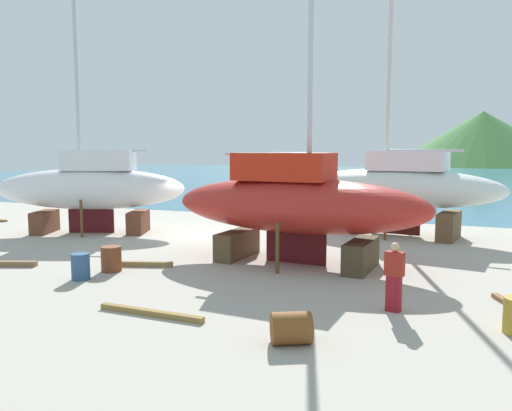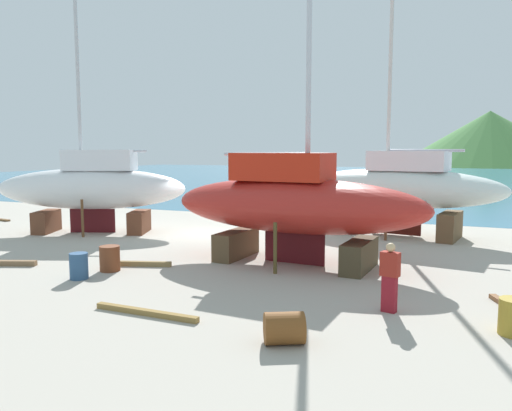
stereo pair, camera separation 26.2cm
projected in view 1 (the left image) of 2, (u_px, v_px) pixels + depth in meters
name	position (u px, v px, depth m)	size (l,w,h in m)	color
ground_plane	(147.00, 251.00, 19.28)	(46.45, 46.45, 0.00)	#A69F92
sea_water	(373.00, 178.00, 71.41)	(130.54, 89.76, 0.01)	teal
headland_hill	(481.00, 162.00, 173.08)	(115.63, 115.63, 34.69)	#43793B
sailboat_mid_port	(295.00, 203.00, 17.03)	(9.25, 3.52, 15.21)	#433825
sailboat_small_center	(91.00, 187.00, 23.36)	(9.13, 5.35, 14.97)	brown
sailboat_large_starboard	(397.00, 187.00, 22.75)	(9.70, 4.28, 15.97)	brown
worker	(394.00, 276.00, 11.98)	(0.49, 0.34, 1.69)	maroon
barrel_tipped_right	(111.00, 259.00, 16.03)	(0.65, 0.65, 0.82)	brown
barrel_tipped_left	(291.00, 328.00, 10.02)	(0.65, 0.65, 0.80)	brown
barrel_tar_black	(81.00, 267.00, 15.02)	(0.55, 0.55, 0.80)	#2C4D74
barrel_by_slipway	(289.00, 221.00, 25.11)	(0.67, 0.67, 0.77)	#62350F
timber_long_aft	(509.00, 304.00, 12.50)	(1.50, 0.18, 0.11)	brown
timber_short_skew	(151.00, 313.00, 11.76)	(2.82, 0.16, 0.13)	olive
timber_plank_near	(143.00, 264.00, 16.72)	(2.01, 0.16, 0.17)	olive
timber_long_fore	(0.00, 264.00, 16.74)	(2.47, 0.22, 0.18)	brown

